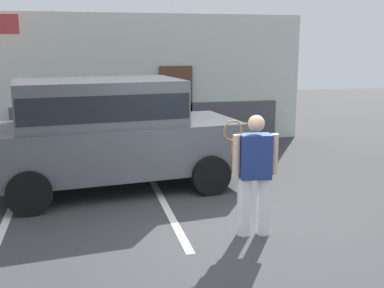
# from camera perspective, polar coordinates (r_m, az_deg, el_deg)

# --- Properties ---
(ground_plane) EXTENTS (40.00, 40.00, 0.00)m
(ground_plane) POSITION_cam_1_polar(r_m,az_deg,el_deg) (7.02, 2.55, -10.39)
(ground_plane) COLOR #38383A
(parking_stripe_0) EXTENTS (0.12, 4.40, 0.01)m
(parking_stripe_0) POSITION_cam_1_polar(r_m,az_deg,el_deg) (8.29, -21.12, -7.65)
(parking_stripe_0) COLOR silver
(parking_stripe_0) RESTS_ON ground_plane
(parking_stripe_1) EXTENTS (0.12, 4.40, 0.01)m
(parking_stripe_1) POSITION_cam_1_polar(r_m,az_deg,el_deg) (8.29, -3.56, -6.82)
(parking_stripe_1) COLOR silver
(parking_stripe_1) RESTS_ON ground_plane
(house_frontage) EXTENTS (8.58, 0.40, 3.47)m
(house_frontage) POSITION_cam_1_polar(r_m,az_deg,el_deg) (12.94, -5.19, 7.28)
(house_frontage) COLOR silver
(house_frontage) RESTS_ON ground_plane
(parked_suv) EXTENTS (4.79, 2.60, 2.05)m
(parked_suv) POSITION_cam_1_polar(r_m,az_deg,el_deg) (8.82, -10.13, 1.81)
(parked_suv) COLOR #4C4F54
(parked_suv) RESTS_ON ground_plane
(tennis_player_man) EXTENTS (0.77, 0.32, 1.72)m
(tennis_player_man) POSITION_cam_1_polar(r_m,az_deg,el_deg) (6.66, 7.55, -3.54)
(tennis_player_man) COLOR white
(tennis_player_man) RESTS_ON ground_plane
(potted_plant_by_porch) EXTENTS (0.52, 0.52, 0.69)m
(potted_plant_by_porch) POSITION_cam_1_polar(r_m,az_deg,el_deg) (12.49, 6.82, 1.30)
(potted_plant_by_porch) COLOR brown
(potted_plant_by_porch) RESTS_ON ground_plane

